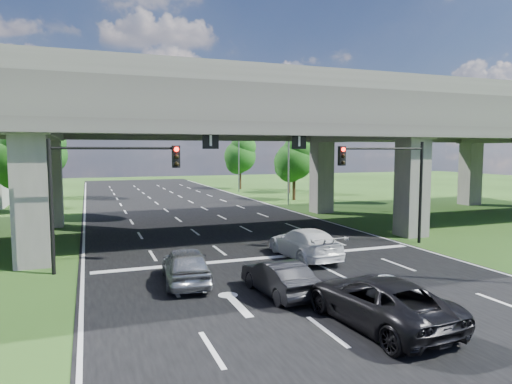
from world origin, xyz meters
TOP-DOWN VIEW (x-y plane):
  - ground at (0.00, 0.00)m, footprint 160.00×160.00m
  - road at (0.00, 10.00)m, footprint 18.00×120.00m
  - overpass at (0.00, 12.00)m, footprint 80.00×15.00m
  - signal_right at (7.82, 3.94)m, footprint 5.76×0.54m
  - signal_left at (-7.82, 3.94)m, footprint 5.76×0.54m
  - streetlight_far at (10.10, 24.00)m, footprint 3.38×0.25m
  - streetlight_beyond at (10.10, 40.00)m, footprint 3.38×0.25m
  - tree_left_near at (-13.95, 26.00)m, footprint 4.50×4.50m
  - tree_left_far at (-12.95, 42.00)m, footprint 4.80×4.80m
  - tree_right_near at (13.05, 28.00)m, footprint 4.20×4.20m
  - tree_right_mid at (16.05, 36.00)m, footprint 3.91×3.90m
  - tree_right_far at (12.05, 44.00)m, footprint 4.50×4.50m
  - car_silver at (-4.78, 0.46)m, footprint 2.20×4.59m
  - car_dark at (-1.80, -2.24)m, footprint 1.71×4.12m
  - car_white at (1.80, 2.79)m, footprint 2.27×5.28m
  - car_trailing at (-0.02, -6.08)m, footprint 2.96×5.68m

SIDE VIEW (x-z plane):
  - ground at x=0.00m, z-range 0.00..0.00m
  - road at x=0.00m, z-range 0.00..0.03m
  - car_dark at x=-1.80m, z-range 0.03..1.36m
  - car_silver at x=-4.78m, z-range 0.03..1.54m
  - car_white at x=1.80m, z-range 0.03..1.55m
  - car_trailing at x=-0.02m, z-range 0.03..1.56m
  - tree_right_mid at x=16.05m, z-range 0.79..7.55m
  - signal_right at x=7.82m, z-range 1.19..7.19m
  - signal_left at x=-7.82m, z-range 1.19..7.19m
  - tree_right_near at x=13.05m, z-range 0.86..8.14m
  - tree_left_near at x=-13.95m, z-range 0.92..8.72m
  - tree_right_far at x=12.05m, z-range 0.92..8.72m
  - tree_left_far at x=-12.95m, z-range 0.98..9.30m
  - streetlight_far at x=10.10m, z-range 0.85..10.85m
  - streetlight_beyond at x=10.10m, z-range 0.85..10.85m
  - overpass at x=0.00m, z-range 2.92..12.92m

